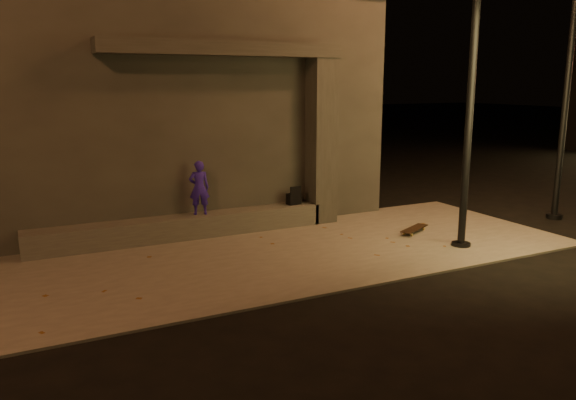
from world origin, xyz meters
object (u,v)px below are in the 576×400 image
skateboarder (199,188)px  skateboard (414,229)px  backpack (294,198)px  street_lamp_0 (475,25)px  column (321,142)px

skateboarder → skateboard: bearing=169.6°
skateboarder → backpack: skateboarder is taller
skateboard → backpack: bearing=111.1°
skateboarder → backpack: (2.15, 0.00, -0.41)m
skateboard → street_lamp_0: size_ratio=0.12×
skateboarder → backpack: size_ratio=2.67×
skateboard → street_lamp_0: (0.19, -1.17, 4.01)m
column → skateboard: bearing=-54.9°
column → backpack: column is taller
column → street_lamp_0: street_lamp_0 is taller
column → skateboard: size_ratio=4.01×
column → skateboarder: 2.94m
skateboarder → street_lamp_0: street_lamp_0 is taller
backpack → street_lamp_0: bearing=-59.6°
skateboarder → skateboard: size_ratio=1.23×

